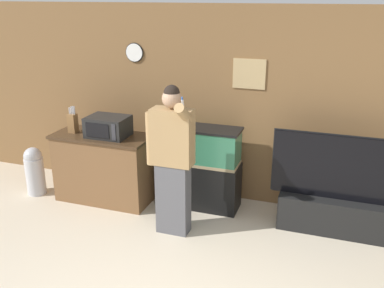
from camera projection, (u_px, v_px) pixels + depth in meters
wall_back_paneled at (246, 108)px, 5.58m from camera, size 10.00×0.08×2.60m
counter_island at (104, 168)px, 5.82m from camera, size 1.32×0.59×0.94m
microwave at (108, 126)px, 5.57m from camera, size 0.53×0.40×0.27m
knife_block at (73, 123)px, 5.73m from camera, size 0.11×0.11×0.36m
aquarium_on_stand at (203, 168)px, 5.60m from camera, size 0.96×0.41×1.10m
tv_on_stand at (334, 204)px, 5.07m from camera, size 1.54×0.40×1.21m
person_standing at (172, 159)px, 4.87m from camera, size 0.56×0.43×1.79m
trash_bin at (35, 170)px, 6.03m from camera, size 0.26×0.26×0.69m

